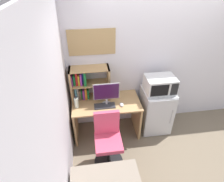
% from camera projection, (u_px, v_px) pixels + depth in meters
% --- Properties ---
extents(wall_back, '(6.40, 0.04, 2.60)m').
position_uv_depth(wall_back, '(176.00, 61.00, 3.46)').
color(wall_back, silver).
rests_on(wall_back, ground_plane).
extents(wall_left, '(0.04, 4.40, 2.60)m').
position_uv_depth(wall_left, '(54.00, 140.00, 1.89)').
color(wall_left, silver).
rests_on(wall_left, ground_plane).
extents(desk, '(1.21, 0.65, 0.75)m').
position_uv_depth(desk, '(106.00, 112.00, 3.46)').
color(desk, tan).
rests_on(desk, ground_plane).
extents(hutch_bookshelf, '(0.68, 0.29, 0.60)m').
position_uv_depth(hutch_bookshelf, '(85.00, 83.00, 3.28)').
color(hutch_bookshelf, tan).
rests_on(hutch_bookshelf, desk).
extents(monitor, '(0.44, 0.18, 0.43)m').
position_uv_depth(monitor, '(106.00, 93.00, 3.13)').
color(monitor, '#B7B7BC').
rests_on(monitor, desk).
extents(keyboard, '(0.36, 0.16, 0.02)m').
position_uv_depth(keyboard, '(105.00, 106.00, 3.22)').
color(keyboard, '#333338').
rests_on(keyboard, desk).
extents(computer_mouse, '(0.06, 0.11, 0.04)m').
position_uv_depth(computer_mouse, '(122.00, 105.00, 3.24)').
color(computer_mouse, silver).
rests_on(computer_mouse, desk).
extents(water_bottle, '(0.07, 0.07, 0.21)m').
position_uv_depth(water_bottle, '(76.00, 102.00, 3.15)').
color(water_bottle, silver).
rests_on(water_bottle, desk).
extents(mini_fridge, '(0.55, 0.55, 0.89)m').
position_uv_depth(mini_fridge, '(156.00, 110.00, 3.62)').
color(mini_fridge, silver).
rests_on(mini_fridge, ground_plane).
extents(microwave, '(0.52, 0.39, 0.28)m').
position_uv_depth(microwave, '(160.00, 84.00, 3.29)').
color(microwave, silver).
rests_on(microwave, mini_fridge).
extents(desk_chair, '(0.48, 0.48, 0.96)m').
position_uv_depth(desk_chair, '(108.00, 142.00, 2.97)').
color(desk_chair, black).
rests_on(desk_chair, ground_plane).
extents(wall_corkboard, '(0.77, 0.02, 0.42)m').
position_uv_depth(wall_corkboard, '(92.00, 42.00, 3.01)').
color(wall_corkboard, tan).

